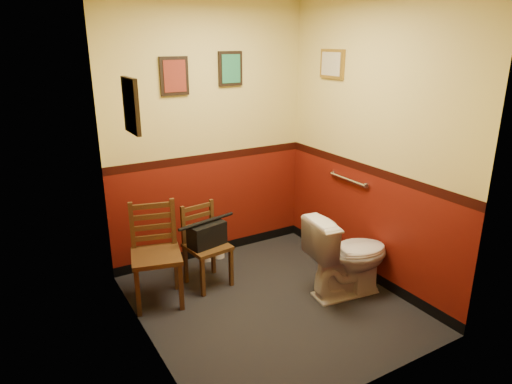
{
  "coord_description": "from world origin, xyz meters",
  "views": [
    {
      "loc": [
        -1.94,
        -3.04,
        2.28
      ],
      "look_at": [
        0.0,
        0.25,
        1.0
      ],
      "focal_mm": 32.0,
      "sensor_mm": 36.0,
      "label": 1
    }
  ],
  "objects": [
    {
      "name": "toilet_brush",
      "position": [
        0.88,
        -0.07,
        0.08
      ],
      "size": [
        0.13,
        0.13,
        0.47
      ],
      "color": "silver",
      "rests_on": "floor"
    },
    {
      "name": "grab_bar",
      "position": [
        1.07,
        0.25,
        0.95
      ],
      "size": [
        0.05,
        0.56,
        0.06
      ],
      "color": "silver",
      "rests_on": "wall_right"
    },
    {
      "name": "wall_front",
      "position": [
        0.0,
        -1.2,
        1.35
      ],
      "size": [
        2.2,
        0.0,
        2.7
      ],
      "primitive_type": "cube",
      "rotation": [
        -1.57,
        0.0,
        0.0
      ],
      "color": "#5F130A",
      "rests_on": "ground"
    },
    {
      "name": "wall_back",
      "position": [
        0.0,
        1.2,
        1.35
      ],
      "size": [
        2.2,
        0.0,
        2.7
      ],
      "primitive_type": "cube",
      "rotation": [
        1.57,
        0.0,
        0.0
      ],
      "color": "#5F130A",
      "rests_on": "ground"
    },
    {
      "name": "chair_left",
      "position": [
        -0.84,
        0.59,
        0.46
      ],
      "size": [
        0.52,
        0.52,
        0.92
      ],
      "rotation": [
        0.0,
        0.0,
        -0.26
      ],
      "color": "#513318",
      "rests_on": "floor"
    },
    {
      "name": "framed_print_back_b",
      "position": [
        0.25,
        1.18,
        2.0
      ],
      "size": [
        0.26,
        0.04,
        0.34
      ],
      "color": "black",
      "rests_on": "wall_back"
    },
    {
      "name": "framed_print_right",
      "position": [
        1.08,
        0.6,
        2.05
      ],
      "size": [
        0.04,
        0.34,
        0.28
      ],
      "color": "olive",
      "rests_on": "wall_right"
    },
    {
      "name": "chair_right",
      "position": [
        -0.33,
        0.65,
        0.4
      ],
      "size": [
        0.42,
        0.42,
        0.8
      ],
      "rotation": [
        0.0,
        0.0,
        0.12
      ],
      "color": "#513318",
      "rests_on": "floor"
    },
    {
      "name": "tp_stack",
      "position": [
        -0.05,
        1.08,
        0.09
      ],
      "size": [
        0.25,
        0.13,
        0.22
      ],
      "color": "silver",
      "rests_on": "floor"
    },
    {
      "name": "wall_left",
      "position": [
        -1.1,
        0.0,
        1.35
      ],
      "size": [
        0.0,
        2.4,
        2.7
      ],
      "primitive_type": "cube",
      "rotation": [
        1.57,
        0.0,
        1.57
      ],
      "color": "#5F130A",
      "rests_on": "ground"
    },
    {
      "name": "framed_print_back_a",
      "position": [
        -0.35,
        1.18,
        1.95
      ],
      "size": [
        0.28,
        0.04,
        0.36
      ],
      "color": "black",
      "rests_on": "wall_back"
    },
    {
      "name": "wall_right",
      "position": [
        1.1,
        0.0,
        1.35
      ],
      "size": [
        0.0,
        2.4,
        2.7
      ],
      "primitive_type": "cube",
      "rotation": [
        1.57,
        0.0,
        -1.57
      ],
      "color": "#5F130A",
      "rests_on": "ground"
    },
    {
      "name": "toilet",
      "position": [
        0.72,
        -0.2,
        0.39
      ],
      "size": [
        0.84,
        0.54,
        0.77
      ],
      "primitive_type": "imported",
      "rotation": [
        0.0,
        0.0,
        1.44
      ],
      "color": "white",
      "rests_on": "floor"
    },
    {
      "name": "framed_print_left",
      "position": [
        -1.08,
        0.1,
        1.85
      ],
      "size": [
        0.04,
        0.3,
        0.38
      ],
      "color": "black",
      "rests_on": "wall_left"
    },
    {
      "name": "floor",
      "position": [
        0.0,
        0.0,
        0.0
      ],
      "size": [
        2.2,
        2.4,
        0.0
      ],
      "primitive_type": "cube",
      "color": "black",
      "rests_on": "ground"
    },
    {
      "name": "handbag",
      "position": [
        -0.33,
        0.61,
        0.53
      ],
      "size": [
        0.38,
        0.25,
        0.26
      ],
      "rotation": [
        0.0,
        0.0,
        0.21
      ],
      "color": "black",
      "rests_on": "chair_right"
    }
  ]
}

